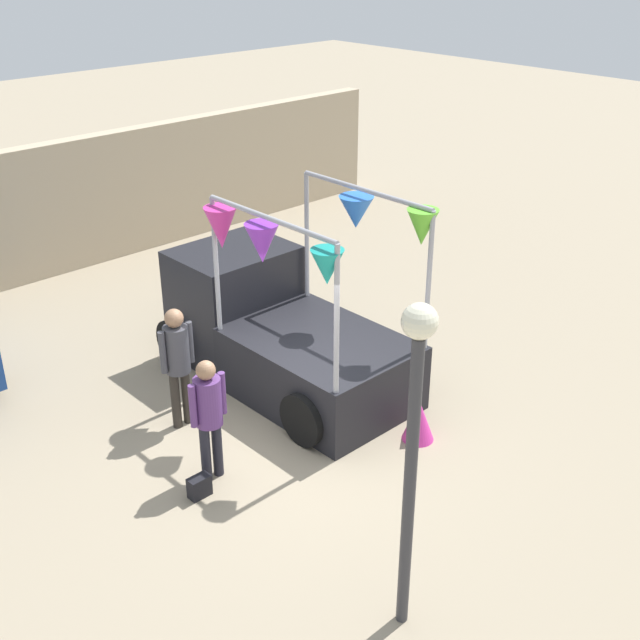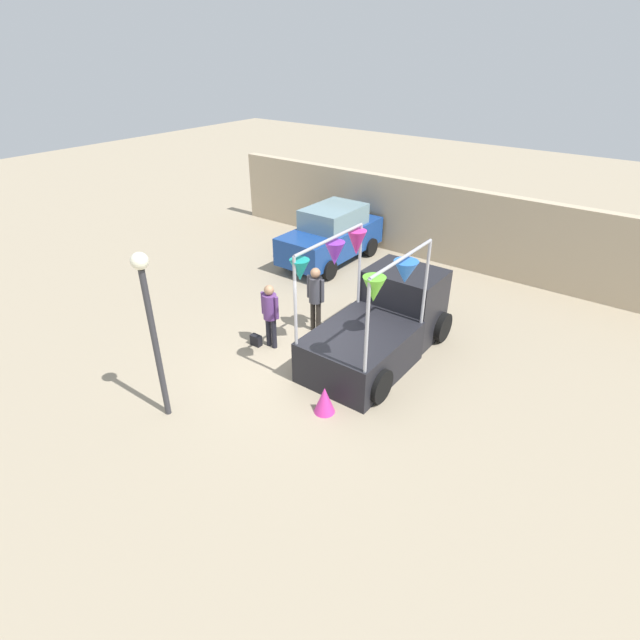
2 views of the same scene
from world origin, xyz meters
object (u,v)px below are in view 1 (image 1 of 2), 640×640
handbag (199,487)px  person_vendor (177,356)px  folded_kite_bundle_magenta (419,420)px  vendor_truck (273,324)px  person_customer (208,409)px  street_lamp (413,426)px

handbag → person_vendor: bearing=62.5°
person_vendor → folded_kite_bundle_magenta: bearing=-49.6°
vendor_truck → handbag: bearing=-147.5°
handbag → folded_kite_bundle_magenta: bearing=-19.8°
person_vendor → handbag: size_ratio=6.40×
vendor_truck → person_customer: size_ratio=2.43×
vendor_truck → street_lamp: size_ratio=1.16×
street_lamp → person_vendor: bearing=84.7°
vendor_truck → folded_kite_bundle_magenta: vendor_truck is taller
person_vendor → handbag: 1.91m
handbag → folded_kite_bundle_magenta: size_ratio=0.47×
handbag → folded_kite_bundle_magenta: (2.90, -1.04, 0.16)m
street_lamp → folded_kite_bundle_magenta: size_ratio=5.89×
vendor_truck → folded_kite_bundle_magenta: size_ratio=6.81×
street_lamp → folded_kite_bundle_magenta: (2.55, 1.96, -2.04)m
vendor_truck → person_customer: bearing=-147.1°
person_vendor → handbag: person_vendor is taller
person_customer → street_lamp: bearing=-90.1°
handbag → street_lamp: (0.35, -3.01, 2.20)m
handbag → person_customer: bearing=29.7°
person_vendor → street_lamp: size_ratio=0.51×
person_customer → vendor_truck: bearing=32.9°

